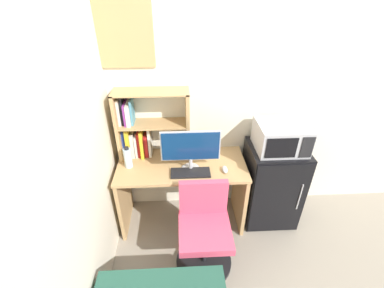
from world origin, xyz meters
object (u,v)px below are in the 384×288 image
object	(u,v)px
computer_mouse	(225,169)
water_bottle	(128,158)
wall_corkboard	(113,35)
microwave	(281,137)
hutch_bookshelf	(143,127)
keyboard	(191,173)
mini_fridge	(271,184)
monitor	(191,148)
desk_chair	(204,233)

from	to	relation	value
computer_mouse	water_bottle	bearing A→B (deg)	172.45
wall_corkboard	microwave	bearing A→B (deg)	-9.96
hutch_bookshelf	wall_corkboard	xyz separation A→B (m)	(-0.18, 0.10, 0.82)
water_bottle	wall_corkboard	distance (m)	1.08
keyboard	hutch_bookshelf	bearing A→B (deg)	142.75
water_bottle	microwave	world-z (taller)	microwave
computer_mouse	microwave	size ratio (longest dim) A/B	0.23
microwave	mini_fridge	bearing A→B (deg)	-90.03
water_bottle	keyboard	bearing A→B (deg)	-13.64
wall_corkboard	keyboard	bearing A→B (deg)	-34.86
monitor	computer_mouse	bearing A→B (deg)	-8.47
hutch_bookshelf	wall_corkboard	size ratio (longest dim) A/B	1.02
computer_mouse	monitor	bearing A→B (deg)	171.53
water_bottle	mini_fridge	bearing A→B (deg)	1.08
water_bottle	mini_fridge	distance (m)	1.52
monitor	microwave	bearing A→B (deg)	6.84
desk_chair	wall_corkboard	bearing A→B (deg)	132.88
water_bottle	mini_fridge	size ratio (longest dim) A/B	0.24
mini_fridge	microwave	bearing A→B (deg)	89.97
computer_mouse	mini_fridge	xyz separation A→B (m)	(0.55, 0.15, -0.33)
computer_mouse	mini_fridge	world-z (taller)	mini_fridge
monitor	computer_mouse	xyz separation A→B (m)	(0.32, -0.05, -0.22)
keyboard	wall_corkboard	xyz separation A→B (m)	(-0.63, 0.44, 1.14)
keyboard	computer_mouse	distance (m)	0.33
water_bottle	mini_fridge	xyz separation A→B (m)	(1.46, 0.03, -0.42)
desk_chair	water_bottle	bearing A→B (deg)	144.56
computer_mouse	mini_fridge	distance (m)	0.66
desk_chair	wall_corkboard	distance (m)	1.89
keyboard	computer_mouse	world-z (taller)	computer_mouse
keyboard	mini_fridge	world-z (taller)	mini_fridge
keyboard	wall_corkboard	size ratio (longest dim) A/B	0.54
keyboard	water_bottle	xyz separation A→B (m)	(-0.59, 0.14, 0.09)
microwave	computer_mouse	bearing A→B (deg)	-164.42
keyboard	computer_mouse	xyz separation A→B (m)	(0.33, 0.02, 0.01)
water_bottle	desk_chair	size ratio (longest dim) A/B	0.27
microwave	hutch_bookshelf	bearing A→B (deg)	172.86
monitor	mini_fridge	bearing A→B (deg)	6.64
hutch_bookshelf	keyboard	bearing A→B (deg)	-37.25
hutch_bookshelf	monitor	size ratio (longest dim) A/B	1.27
hutch_bookshelf	keyboard	distance (m)	0.64
hutch_bookshelf	computer_mouse	size ratio (longest dim) A/B	6.43
hutch_bookshelf	computer_mouse	distance (m)	0.89
hutch_bookshelf	water_bottle	distance (m)	0.33
hutch_bookshelf	microwave	xyz separation A→B (m)	(1.32, -0.17, -0.05)
wall_corkboard	desk_chair	bearing A→B (deg)	-47.12
hutch_bookshelf	water_bottle	xyz separation A→B (m)	(-0.14, -0.20, -0.22)
keyboard	mini_fridge	size ratio (longest dim) A/B	0.41
monitor	water_bottle	distance (m)	0.62
monitor	microwave	distance (m)	0.87
keyboard	computer_mouse	size ratio (longest dim) A/B	3.40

